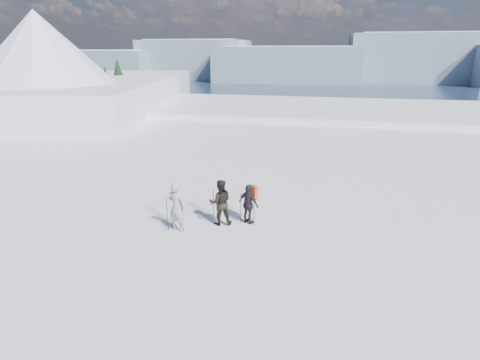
{
  "coord_description": "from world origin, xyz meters",
  "views": [
    {
      "loc": [
        0.93,
        -9.99,
        6.12
      ],
      "look_at": [
        -1.85,
        3.0,
        1.45
      ],
      "focal_mm": 28.0,
      "sensor_mm": 36.0,
      "label": 1
    }
  ],
  "objects_px": {
    "skier_grey": "(177,207)",
    "skis_loose": "(221,197)",
    "skier_dark": "(220,202)",
    "skier_pack": "(249,204)"
  },
  "relations": [
    {
      "from": "skier_grey",
      "to": "skis_loose",
      "type": "height_order",
      "value": "skier_grey"
    },
    {
      "from": "skis_loose",
      "to": "skier_grey",
      "type": "bearing_deg",
      "value": -101.89
    },
    {
      "from": "skier_grey",
      "to": "skis_loose",
      "type": "bearing_deg",
      "value": -86.84
    },
    {
      "from": "skier_pack",
      "to": "skis_loose",
      "type": "relative_size",
      "value": 0.89
    },
    {
      "from": "skier_grey",
      "to": "skis_loose",
      "type": "relative_size",
      "value": 1.06
    },
    {
      "from": "skier_dark",
      "to": "skis_loose",
      "type": "relative_size",
      "value": 1.01
    },
    {
      "from": "skier_grey",
      "to": "skier_dark",
      "type": "distance_m",
      "value": 1.59
    },
    {
      "from": "skier_grey",
      "to": "skis_loose",
      "type": "xyz_separation_m",
      "value": [
        0.69,
        3.3,
        -0.89
      ]
    },
    {
      "from": "skier_dark",
      "to": "skier_pack",
      "type": "bearing_deg",
      "value": 176.47
    },
    {
      "from": "skier_pack",
      "to": "skier_dark",
      "type": "bearing_deg",
      "value": 44.46
    }
  ]
}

